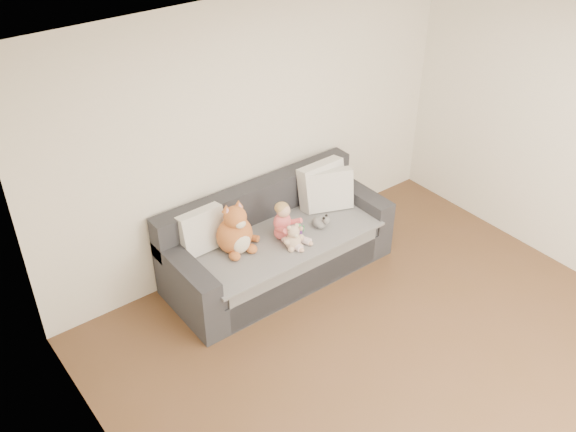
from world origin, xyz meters
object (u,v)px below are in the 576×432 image
Objects in this scene: toddler at (285,224)px; plush_cat at (236,232)px; sofa at (276,245)px; teddy_bear at (293,239)px; sippy_cup at (299,229)px.

plush_cat is at bearing 150.75° from toddler.
toddler is at bearing -90.65° from sofa.
sippy_cup is (0.17, 0.14, -0.04)m from teddy_bear.
sippy_cup is (0.15, -0.02, -0.10)m from toddler.
plush_cat reaches higher than sofa.
plush_cat is 2.03× the size of teddy_bear.
toddler reaches higher than teddy_bear.
plush_cat is 0.64m from sippy_cup.
plush_cat reaches higher than teddy_bear.
toddler is 0.17m from teddy_bear.
teddy_bear is at bearing -95.12° from sofa.
toddler reaches higher than sippy_cup.
teddy_bear reaches higher than sippy_cup.
sofa is 5.54× the size of toddler.
sofa is 0.41m from teddy_bear.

